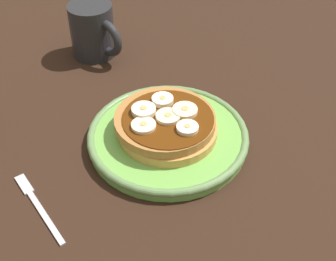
# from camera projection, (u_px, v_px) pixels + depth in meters

# --- Properties ---
(ground_plane) EXTENTS (1.40, 1.40, 0.03)m
(ground_plane) POSITION_uv_depth(u_px,v_px,m) (168.00, 149.00, 0.67)
(ground_plane) COLOR black
(plate) EXTENTS (0.23, 0.23, 0.02)m
(plate) POSITION_uv_depth(u_px,v_px,m) (168.00, 136.00, 0.65)
(plate) COLOR #72B74C
(plate) RESTS_ON ground_plane
(pancake_stack) EXTENTS (0.14, 0.14, 0.03)m
(pancake_stack) POSITION_uv_depth(u_px,v_px,m) (166.00, 124.00, 0.64)
(pancake_stack) COLOR #CD9649
(pancake_stack) RESTS_ON plate
(banana_slice_0) EXTENTS (0.03, 0.03, 0.01)m
(banana_slice_0) POSITION_uv_depth(u_px,v_px,m) (166.00, 119.00, 0.63)
(banana_slice_0) COLOR beige
(banana_slice_0) RESTS_ON pancake_stack
(banana_slice_1) EXTENTS (0.03, 0.03, 0.01)m
(banana_slice_1) POSITION_uv_depth(u_px,v_px,m) (185.00, 111.00, 0.64)
(banana_slice_1) COLOR #FDE5B2
(banana_slice_1) RESTS_ON pancake_stack
(banana_slice_2) EXTENTS (0.03, 0.03, 0.01)m
(banana_slice_2) POSITION_uv_depth(u_px,v_px,m) (163.00, 100.00, 0.65)
(banana_slice_2) COLOR #F6EAC4
(banana_slice_2) RESTS_ON pancake_stack
(banana_slice_3) EXTENTS (0.03, 0.03, 0.01)m
(banana_slice_3) POSITION_uv_depth(u_px,v_px,m) (144.00, 111.00, 0.64)
(banana_slice_3) COLOR beige
(banana_slice_3) RESTS_ON pancake_stack
(banana_slice_4) EXTENTS (0.03, 0.03, 0.01)m
(banana_slice_4) POSITION_uv_depth(u_px,v_px,m) (144.00, 126.00, 0.61)
(banana_slice_4) COLOR #FEE5BA
(banana_slice_4) RESTS_ON pancake_stack
(banana_slice_5) EXTENTS (0.03, 0.03, 0.01)m
(banana_slice_5) POSITION_uv_depth(u_px,v_px,m) (186.00, 129.00, 0.61)
(banana_slice_5) COLOR #FBECC3
(banana_slice_5) RESTS_ON pancake_stack
(coffee_mug) EXTENTS (0.11, 0.08, 0.09)m
(coffee_mug) POSITION_uv_depth(u_px,v_px,m) (94.00, 30.00, 0.80)
(coffee_mug) COLOR #262628
(coffee_mug) RESTS_ON ground_plane
(fork) EXTENTS (0.13, 0.04, 0.01)m
(fork) POSITION_uv_depth(u_px,v_px,m) (36.00, 203.00, 0.57)
(fork) COLOR silver
(fork) RESTS_ON ground_plane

